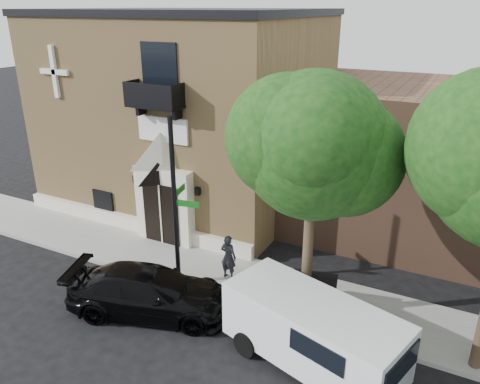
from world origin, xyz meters
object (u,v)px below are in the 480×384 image
(cargo_van, at_px, (318,335))
(pedestrian_near, at_px, (228,257))
(black_sedan, at_px, (150,292))
(street_sign, at_px, (175,204))
(fire_hydrant, at_px, (313,313))
(dumpster, at_px, (307,294))

(cargo_van, height_order, pedestrian_near, cargo_van)
(black_sedan, bearing_deg, cargo_van, -107.95)
(street_sign, bearing_deg, fire_hydrant, -10.90)
(black_sedan, distance_m, cargo_van, 5.71)
(dumpster, bearing_deg, pedestrian_near, 157.26)
(black_sedan, height_order, dumpster, black_sedan)
(pedestrian_near, bearing_deg, black_sedan, 65.46)
(cargo_van, xyz_separation_m, dumpster, (-1.09, 2.23, -0.40))
(street_sign, height_order, fire_hydrant, street_sign)
(fire_hydrant, bearing_deg, street_sign, 179.73)
(black_sedan, distance_m, pedestrian_near, 3.15)
(fire_hydrant, xyz_separation_m, pedestrian_near, (-3.60, 1.12, 0.51))
(fire_hydrant, relative_size, dumpster, 0.35)
(street_sign, bearing_deg, dumpster, -4.55)
(black_sedan, relative_size, cargo_van, 0.99)
(black_sedan, relative_size, fire_hydrant, 7.61)
(fire_hydrant, relative_size, pedestrian_near, 0.41)
(black_sedan, height_order, fire_hydrant, black_sedan)
(black_sedan, xyz_separation_m, fire_hydrant, (4.99, 1.70, -0.28))
(street_sign, distance_m, pedestrian_near, 2.84)
(black_sedan, bearing_deg, pedestrian_near, -44.02)
(fire_hydrant, distance_m, dumpster, 0.69)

